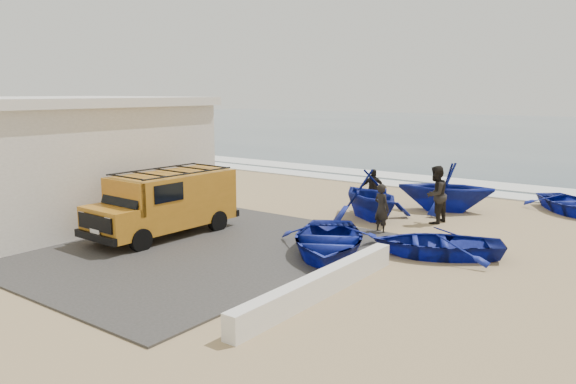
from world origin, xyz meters
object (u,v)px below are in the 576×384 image
Objects in this scene: building at (47,157)px; boat_near_left at (328,240)px; boat_far_right at (572,203)px; fisherman_middle at (436,195)px; parapet at (320,285)px; fisherman_front at (382,208)px; boat_near_right at (437,243)px; boat_far_left at (446,187)px; boat_mid_left at (370,194)px; van at (166,201)px; fisherman_back at (373,189)px.

boat_near_left is at bearing 9.59° from building.
building reaches higher than boat_far_right.
boat_far_right is 1.79× the size of fisherman_middle.
parapet is 3.73× the size of fisherman_front.
fisherman_middle is at bearing 176.23° from boat_near_right.
boat_far_right is (4.37, 10.09, -0.06)m from boat_near_left.
boat_far_left reaches higher than boat_near_left.
fisherman_front is 2.50m from fisherman_middle.
boat_mid_left is at bearing -34.87° from fisherman_front.
building is 14.78m from boat_far_left.
fisherman_front reaches higher than boat_near_right.
building is 4.69× the size of fisherman_middle.
parapet is 3.28m from boat_near_left.
van is 2.43× the size of fisherman_middle.
boat_mid_left reaches higher than boat_far_right.
fisherman_front reaches higher than boat_near_left.
boat_near_left is 11.00m from boat_far_right.
fisherman_back is at bearing 41.88° from building.
fisherman_middle is (6.12, 6.70, -0.11)m from van.
fisherman_back is at bearing -162.16° from boat_near_right.
van is 8.29m from boat_near_right.
boat_far_left reaches higher than boat_far_right.
parapet is 9.71m from fisherman_back.
building is 2.67× the size of boat_near_right.
boat_far_left is at bearing -77.94° from fisherman_front.
building is 5.93× the size of fisherman_back.
fisherman_middle reaches higher than fisherman_back.
building is at bearing 159.97° from boat_near_left.
fisherman_middle is 1.26× the size of fisherman_back.
van is at bearing -179.91° from boat_mid_left.
boat_mid_left reaches higher than fisherman_back.
parapet is at bearing -142.25° from boat_far_right.
boat_far_left is 1.76× the size of fisherman_middle.
boat_mid_left is 1.60m from fisherman_back.
building is 13.88m from fisherman_middle.
fisherman_front is (1.29, -1.62, -0.08)m from boat_mid_left.
fisherman_back is at bearing 111.53° from parapet.
fisherman_front is at bearing -13.18° from fisherman_middle.
boat_mid_left is at bearing -155.82° from boat_near_right.
van is at bearing -146.17° from fisherman_back.
boat_near_right is at bearing 5.32° from boat_near_left.
parapet is at bearing -37.26° from boat_near_right.
parapet is 8.37m from fisherman_middle.
boat_mid_left is at bearing 110.79° from parapet.
fisherman_front is 0.80× the size of fisherman_middle.
building is 5.85× the size of fisherman_front.
building reaches higher than fisherman_back.
boat_far_right is at bearing -0.29° from fisherman_back.
boat_near_right is 1.05× the size of boat_mid_left.
boat_near_right is 8.57m from boat_far_right.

